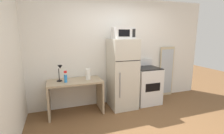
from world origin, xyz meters
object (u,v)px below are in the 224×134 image
object	(u,v)px
desk_lamp	(60,70)
oven_range	(146,85)
spray_bottle	(66,78)
leaning_mirror	(166,72)
microwave	(123,33)
paper_towel_roll	(88,74)
desk	(75,90)
refrigerator	(122,74)

from	to	relation	value
desk_lamp	oven_range	world-z (taller)	desk_lamp
spray_bottle	leaning_mirror	distance (m)	2.80
microwave	paper_towel_roll	bearing A→B (deg)	176.27
desk	microwave	bearing A→B (deg)	-2.81
desk	spray_bottle	xyz separation A→B (m)	(-0.20, -0.07, 0.32)
paper_towel_roll	refrigerator	size ratio (longest dim) A/B	0.15
spray_bottle	oven_range	world-z (taller)	oven_range
paper_towel_roll	leaning_mirror	size ratio (longest dim) A/B	0.17
paper_towel_roll	microwave	world-z (taller)	microwave
desk	desk_lamp	xyz separation A→B (m)	(-0.30, 0.05, 0.47)
spray_bottle	desk	bearing A→B (deg)	20.62
leaning_mirror	desk	bearing A→B (deg)	-174.54
paper_towel_roll	leaning_mirror	xyz separation A→B (m)	(2.29, 0.25, -0.17)
oven_range	paper_towel_roll	bearing A→B (deg)	179.72
desk_lamp	refrigerator	world-z (taller)	refrigerator
desk_lamp	refrigerator	xyz separation A→B (m)	(1.41, -0.08, -0.17)
desk	microwave	xyz separation A→B (m)	(1.11, -0.05, 1.24)
refrigerator	oven_range	xyz separation A→B (m)	(0.68, 0.02, -0.35)
spray_bottle	oven_range	distance (m)	2.02
desk	paper_towel_roll	world-z (taller)	paper_towel_roll
desk_lamp	microwave	distance (m)	1.61
microwave	leaning_mirror	xyz separation A→B (m)	(1.47, 0.30, -1.07)
refrigerator	oven_range	size ratio (longest dim) A/B	1.49
refrigerator	oven_range	distance (m)	0.77
spray_bottle	oven_range	xyz separation A→B (m)	(1.99, 0.07, -0.38)
desk_lamp	spray_bottle	world-z (taller)	desk_lamp
spray_bottle	leaning_mirror	world-z (taller)	leaning_mirror
microwave	oven_range	bearing A→B (deg)	3.86
leaning_mirror	desk_lamp	bearing A→B (deg)	-176.04
oven_range	refrigerator	bearing A→B (deg)	-177.92
desk	leaning_mirror	xyz separation A→B (m)	(2.58, 0.25, 0.18)
desk	refrigerator	bearing A→B (deg)	-1.72
spray_bottle	microwave	distance (m)	1.60
desk_lamp	paper_towel_roll	bearing A→B (deg)	-4.70
paper_towel_roll	desk_lamp	bearing A→B (deg)	175.30
desk	paper_towel_roll	size ratio (longest dim) A/B	4.87
refrigerator	microwave	size ratio (longest dim) A/B	3.56
desk	desk_lamp	distance (m)	0.56
oven_range	spray_bottle	bearing A→B (deg)	-178.12
desk_lamp	refrigerator	distance (m)	1.42
spray_bottle	microwave	size ratio (longest dim) A/B	0.54
spray_bottle	desk_lamp	bearing A→B (deg)	130.20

